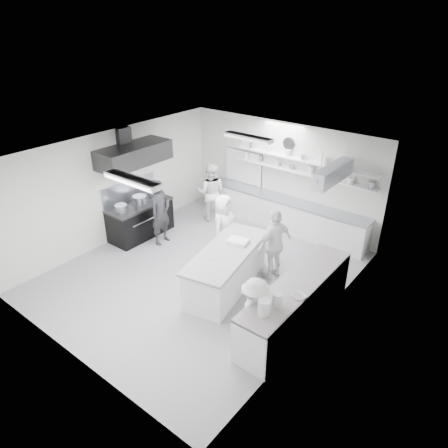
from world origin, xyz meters
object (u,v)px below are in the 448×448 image
Objects in this scene: right_counter at (296,304)px; stove at (141,220)px; prep_island at (226,270)px; back_counter at (283,214)px; cook_back at (211,192)px; cook_stove at (161,212)px.

stove is at bearing 173.48° from right_counter.
stove is at bearing 160.46° from prep_island.
right_counter reaches higher than prep_island.
prep_island reaches higher than stove.
back_counter is 3.31m from prep_island.
stove is 1.02× the size of cook_back.
back_counter is at bearing 172.07° from cook_back.
cook_stove reaches higher than prep_island.
prep_island is at bearing 105.23° from cook_back.
right_counter is 1.87× the size of cook_back.
right_counter reaches higher than back_counter.
right_counter is 1.84× the size of cook_stove.
cook_back is (0.91, 1.98, 0.43)m from stove.
back_counter is 3.49m from cook_stove.
stove is 0.89m from cook_stove.
cook_stove is at bearing 5.53° from stove.
cook_back reaches higher than back_counter.
cook_stove reaches higher than cook_back.
cook_stove is (-2.14, -2.73, 0.44)m from back_counter.
back_counter is 2.78× the size of cook_stove.
right_counter reaches higher than stove.
cook_stove is (0.76, 0.07, 0.45)m from stove.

